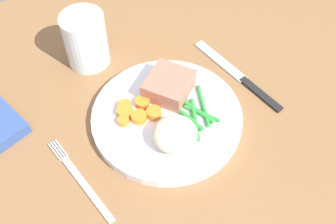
# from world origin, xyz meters

# --- Properties ---
(dining_table) EXTENTS (1.20, 0.90, 0.02)m
(dining_table) POSITION_xyz_m (0.00, 0.00, 0.01)
(dining_table) COLOR brown
(dining_table) RESTS_ON ground
(dinner_plate) EXTENTS (0.24, 0.24, 0.02)m
(dinner_plate) POSITION_xyz_m (-0.02, -0.00, 0.03)
(dinner_plate) COLOR white
(dinner_plate) RESTS_ON dining_table
(meat_portion) EXTENTS (0.09, 0.09, 0.03)m
(meat_portion) POSITION_xyz_m (0.01, 0.04, 0.05)
(meat_portion) COLOR #A86B56
(meat_portion) RESTS_ON dinner_plate
(mashed_potatoes) EXTENTS (0.07, 0.07, 0.04)m
(mashed_potatoes) POSITION_xyz_m (-0.04, -0.05, 0.05)
(mashed_potatoes) COLOR beige
(mashed_potatoes) RESTS_ON dinner_plate
(carrot_slices) EXTENTS (0.07, 0.06, 0.01)m
(carrot_slices) POSITION_xyz_m (-0.06, 0.03, 0.04)
(carrot_slices) COLOR orange
(carrot_slices) RESTS_ON dinner_plate
(green_beans) EXTENTS (0.08, 0.09, 0.01)m
(green_beans) POSITION_xyz_m (0.02, -0.03, 0.04)
(green_beans) COLOR #2D8C38
(green_beans) RESTS_ON dinner_plate
(fork) EXTENTS (0.01, 0.17, 0.00)m
(fork) POSITION_xyz_m (-0.19, -0.01, 0.02)
(fork) COLOR silver
(fork) RESTS_ON dining_table
(knife) EXTENTS (0.02, 0.21, 0.01)m
(knife) POSITION_xyz_m (0.14, -0.01, 0.02)
(knife) COLOR black
(knife) RESTS_ON dining_table
(water_glass) EXTENTS (0.07, 0.07, 0.10)m
(water_glass) POSITION_xyz_m (-0.04, 0.19, 0.06)
(water_glass) COLOR silver
(water_glass) RESTS_ON dining_table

